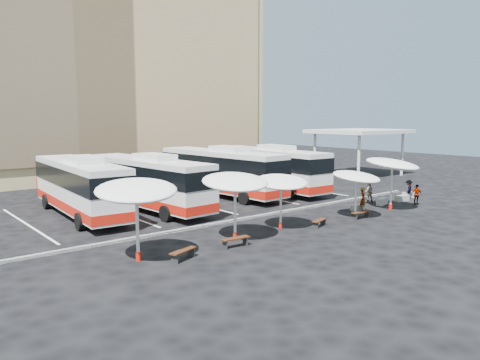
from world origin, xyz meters
TOP-DOWN VIEW (x-y plane):
  - ground at (0.00, 0.00)m, footprint 120.00×120.00m
  - sandstone_building at (0.00, 31.87)m, footprint 42.00×18.25m
  - service_canopy at (24.00, 10.00)m, footprint 10.00×8.00m
  - curb_divider at (0.00, 0.50)m, footprint 34.00×0.25m
  - bay_lines at (0.00, 8.00)m, footprint 24.15×12.00m
  - bus_0 at (-8.40, 8.58)m, footprint 3.61×13.07m
  - bus_1 at (-3.91, 7.57)m, footprint 3.72×13.02m
  - bus_2 at (3.78, 9.00)m, footprint 3.69×13.50m
  - bus_3 at (8.58, 8.35)m, footprint 3.45×13.29m
  - sunshade_0 at (-10.06, -3.09)m, footprint 4.89×4.92m
  - sunshade_1 at (-4.23, -3.00)m, footprint 4.47×4.50m
  - sunshade_2 at (-0.54, -2.73)m, footprint 4.16×4.18m
  - sunshade_3 at (5.35, -3.71)m, footprint 3.63×3.66m
  - sunshade_4 at (9.60, -3.60)m, footprint 4.84×4.87m
  - wood_bench_0 at (-8.37, -4.29)m, footprint 1.63×0.94m
  - wood_bench_1 at (-5.10, -4.11)m, footprint 1.61×0.52m
  - wood_bench_2 at (1.65, -3.86)m, footprint 1.42×0.75m
  - wood_bench_3 at (5.48, -4.08)m, footprint 1.53×0.51m
  - conc_bench_0 at (7.58, -2.26)m, footprint 1.13×0.51m
  - conc_bench_1 at (10.80, -2.09)m, footprint 1.38×0.74m
  - conc_bench_2 at (13.31, -2.23)m, footprint 1.30×0.59m
  - conc_bench_3 at (15.13, -1.78)m, footprint 1.34×0.83m
  - passenger_0 at (7.61, -2.67)m, footprint 0.74×0.70m
  - passenger_1 at (10.58, -1.02)m, footprint 1.06×1.03m
  - passenger_2 at (12.81, -3.72)m, footprint 0.98×0.77m
  - passenger_3 at (14.43, -2.08)m, footprint 1.16×0.90m

SIDE VIEW (x-z plane):
  - ground at x=0.00m, z-range 0.00..0.00m
  - bay_lines at x=0.00m, z-range 0.00..0.01m
  - curb_divider at x=0.00m, z-range 0.00..0.15m
  - conc_bench_0 at x=7.58m, z-range 0.00..0.41m
  - conc_bench_2 at x=13.31m, z-range 0.00..0.47m
  - conc_bench_3 at x=15.13m, z-range 0.00..0.48m
  - conc_bench_1 at x=10.80m, z-range 0.00..0.49m
  - wood_bench_2 at x=1.65m, z-range 0.11..0.53m
  - wood_bench_3 at x=5.48m, z-range 0.12..0.58m
  - wood_bench_0 at x=-8.37m, z-range 0.13..0.61m
  - wood_bench_1 at x=-5.10m, z-range 0.13..0.62m
  - passenger_2 at x=12.81m, z-range 0.00..1.55m
  - passenger_3 at x=14.43m, z-range 0.00..1.58m
  - passenger_0 at x=7.61m, z-range 0.00..1.70m
  - passenger_1 at x=10.58m, z-range 0.00..1.72m
  - bus_1 at x=-3.91m, z-range 0.04..4.12m
  - bus_0 at x=-8.40m, z-range 0.04..4.15m
  - bus_3 at x=8.58m, z-range 0.05..4.23m
  - bus_2 at x=3.78m, z-range 0.05..4.28m
  - sunshade_3 at x=5.35m, z-range 1.12..4.34m
  - sunshade_2 at x=-0.54m, z-range 1.16..4.47m
  - sunshade_1 at x=-4.23m, z-range 1.30..5.04m
  - sunshade_4 at x=9.60m, z-range 1.35..5.21m
  - sunshade_0 at x=-10.06m, z-range 1.36..5.26m
  - service_canopy at x=24.00m, z-range 2.27..7.47m
  - sandstone_building at x=0.00m, z-range -2.17..27.43m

